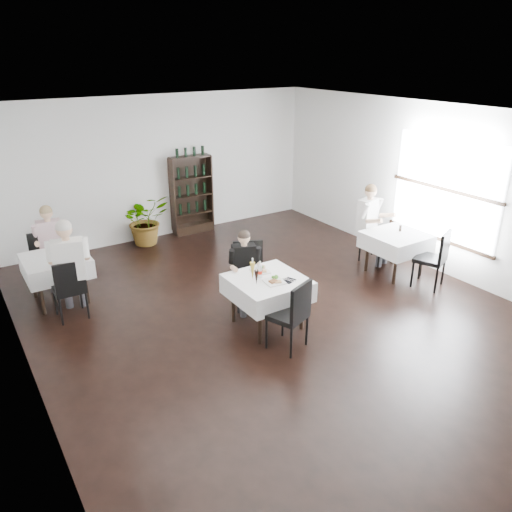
{
  "coord_description": "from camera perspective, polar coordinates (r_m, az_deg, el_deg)",
  "views": [
    {
      "loc": [
        -3.97,
        -5.39,
        3.84
      ],
      "look_at": [
        -0.37,
        0.2,
        1.07
      ],
      "focal_mm": 35.0,
      "sensor_mm": 36.0,
      "label": 1
    }
  ],
  "objects": [
    {
      "name": "room_shell",
      "position": [
        7.09,
        3.38,
        3.33
      ],
      "size": [
        9.0,
        9.0,
        9.0
      ],
      "color": "black",
      "rests_on": "ground"
    },
    {
      "name": "window_right",
      "position": [
        9.49,
        20.79,
        6.88
      ],
      "size": [
        0.06,
        2.3,
        1.85
      ],
      "color": "white",
      "rests_on": "room_shell"
    },
    {
      "name": "wine_shelf",
      "position": [
        11.13,
        -7.35,
        6.86
      ],
      "size": [
        0.9,
        0.28,
        1.75
      ],
      "color": "black",
      "rests_on": "ground"
    },
    {
      "name": "main_table",
      "position": [
        7.27,
        1.31,
        -3.64
      ],
      "size": [
        1.03,
        1.03,
        0.77
      ],
      "color": "black",
      "rests_on": "ground"
    },
    {
      "name": "left_table",
      "position": [
        8.61,
        -21.85,
        -1.02
      ],
      "size": [
        0.98,
        0.98,
        0.77
      ],
      "color": "black",
      "rests_on": "ground"
    },
    {
      "name": "right_table",
      "position": [
        9.34,
        15.69,
        1.6
      ],
      "size": [
        0.98,
        0.98,
        0.77
      ],
      "color": "black",
      "rests_on": "ground"
    },
    {
      "name": "potted_tree",
      "position": [
        10.71,
        -12.51,
        4.09
      ],
      "size": [
        1.04,
        0.92,
        1.06
      ],
      "primitive_type": "imported",
      "rotation": [
        0.0,
        0.0,
        0.1
      ],
      "color": "#24521C",
      "rests_on": "ground"
    },
    {
      "name": "main_chair_far",
      "position": [
        7.9,
        -0.82,
        -1.6
      ],
      "size": [
        0.63,
        0.63,
        1.04
      ],
      "color": "black",
      "rests_on": "ground"
    },
    {
      "name": "main_chair_near",
      "position": [
        6.74,
        4.2,
        -6.34
      ],
      "size": [
        0.6,
        0.6,
        1.01
      ],
      "color": "black",
      "rests_on": "ground"
    },
    {
      "name": "left_chair_far",
      "position": [
        9.17,
        -22.95,
        -0.19
      ],
      "size": [
        0.48,
        0.49,
        0.98
      ],
      "color": "black",
      "rests_on": "ground"
    },
    {
      "name": "left_chair_near",
      "position": [
        7.97,
        -20.55,
        -3.21
      ],
      "size": [
        0.45,
        0.46,
        0.98
      ],
      "color": "black",
      "rests_on": "ground"
    },
    {
      "name": "right_chair_far",
      "position": [
        9.85,
        13.29,
        2.98
      ],
      "size": [
        0.59,
        0.59,
        1.1
      ],
      "color": "black",
      "rests_on": "ground"
    },
    {
      "name": "right_chair_near",
      "position": [
        9.0,
        19.83,
        0.05
      ],
      "size": [
        0.61,
        0.62,
        1.03
      ],
      "color": "black",
      "rests_on": "ground"
    },
    {
      "name": "diner_main",
      "position": [
        7.68,
        -1.26,
        -1.01
      ],
      "size": [
        0.56,
        0.59,
        1.31
      ],
      "color": "#404148",
      "rests_on": "ground"
    },
    {
      "name": "diner_left_far",
      "position": [
        9.17,
        -22.39,
        1.69
      ],
      "size": [
        0.56,
        0.58,
        1.42
      ],
      "color": "#404148",
      "rests_on": "ground"
    },
    {
      "name": "diner_left_near",
      "position": [
        7.92,
        -20.57,
        -0.51
      ],
      "size": [
        0.66,
        0.69,
        1.59
      ],
      "color": "#404148",
      "rests_on": "ground"
    },
    {
      "name": "diner_right_far",
      "position": [
        9.71,
        13.1,
        4.3
      ],
      "size": [
        0.63,
        0.66,
        1.52
      ],
      "color": "#404148",
      "rests_on": "ground"
    },
    {
      "name": "plate_far",
      "position": [
        7.41,
        0.5,
        -1.66
      ],
      "size": [
        0.31,
        0.31,
        0.08
      ],
      "color": "white",
      "rests_on": "main_table"
    },
    {
      "name": "plate_near",
      "position": [
        7.09,
        2.14,
        -2.87
      ],
      "size": [
        0.3,
        0.3,
        0.08
      ],
      "color": "white",
      "rests_on": "main_table"
    },
    {
      "name": "pilsner_dark",
      "position": [
        6.97,
        0.04,
        -2.48
      ],
      "size": [
        0.06,
        0.06,
        0.27
      ],
      "color": "black",
      "rests_on": "main_table"
    },
    {
      "name": "pilsner_lager",
      "position": [
        7.11,
        -0.4,
        -1.71
      ],
      "size": [
        0.08,
        0.08,
        0.33
      ],
      "color": "gold",
      "rests_on": "main_table"
    },
    {
      "name": "coke_bottle",
      "position": [
        7.18,
        0.46,
        -1.74
      ],
      "size": [
        0.07,
        0.07,
        0.26
      ],
      "color": "silver",
      "rests_on": "main_table"
    },
    {
      "name": "napkin_cutlery",
      "position": [
        7.15,
        3.76,
        -2.79
      ],
      "size": [
        0.22,
        0.2,
        0.02
      ],
      "color": "black",
      "rests_on": "main_table"
    },
    {
      "name": "pepper_mill",
      "position": [
        9.42,
        16.17,
        3.06
      ],
      "size": [
        0.05,
        0.05,
        0.11
      ],
      "primitive_type": "cylinder",
      "rotation": [
        0.0,
        0.0,
        0.15
      ],
      "color": "black",
      "rests_on": "right_table"
    }
  ]
}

